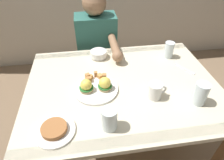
{
  "coord_description": "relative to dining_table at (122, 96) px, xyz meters",
  "views": [
    {
      "loc": [
        -0.2,
        -0.88,
        1.52
      ],
      "look_at": [
        -0.07,
        0.0,
        0.78
      ],
      "focal_mm": 30.2,
      "sensor_mm": 36.0,
      "label": 1
    }
  ],
  "objects": [
    {
      "name": "ground_plane",
      "position": [
        0.0,
        0.0,
        -0.63
      ],
      "size": [
        6.0,
        6.0,
        0.0
      ],
      "primitive_type": "plane",
      "color": "#7F664C"
    },
    {
      "name": "dining_table",
      "position": [
        0.0,
        0.0,
        0.0
      ],
      "size": [
        1.2,
        0.9,
        0.74
      ],
      "color": "beige",
      "rests_on": "ground_plane"
    },
    {
      "name": "eggs_benedict_plate",
      "position": [
        -0.17,
        -0.03,
        0.13
      ],
      "size": [
        0.27,
        0.27,
        0.09
      ],
      "color": "white",
      "rests_on": "dining_table"
    },
    {
      "name": "fruit_bowl",
      "position": [
        -0.12,
        0.33,
        0.14
      ],
      "size": [
        0.12,
        0.12,
        0.05
      ],
      "color": "white",
      "rests_on": "dining_table"
    },
    {
      "name": "coffee_mug",
      "position": [
        0.16,
        -0.14,
        0.16
      ],
      "size": [
        0.11,
        0.08,
        0.09
      ],
      "color": "white",
      "rests_on": "dining_table"
    },
    {
      "name": "fork",
      "position": [
        0.46,
        0.08,
        0.11
      ],
      "size": [
        0.09,
        0.14,
        0.0
      ],
      "color": "silver",
      "rests_on": "dining_table"
    },
    {
      "name": "water_glass_near",
      "position": [
        0.39,
        0.26,
        0.16
      ],
      "size": [
        0.07,
        0.07,
        0.12
      ],
      "color": "silver",
      "rests_on": "dining_table"
    },
    {
      "name": "water_glass_far",
      "position": [
        0.38,
        -0.22,
        0.16
      ],
      "size": [
        0.08,
        0.08,
        0.13
      ],
      "color": "silver",
      "rests_on": "dining_table"
    },
    {
      "name": "water_glass_extra",
      "position": [
        -0.13,
        -0.31,
        0.16
      ],
      "size": [
        0.08,
        0.08,
        0.12
      ],
      "color": "silver",
      "rests_on": "dining_table"
    },
    {
      "name": "side_plate",
      "position": [
        -0.39,
        -0.3,
        0.12
      ],
      "size": [
        0.2,
        0.2,
        0.04
      ],
      "color": "white",
      "rests_on": "dining_table"
    },
    {
      "name": "diner_person",
      "position": [
        -0.11,
        0.6,
        0.02
      ],
      "size": [
        0.34,
        0.54,
        1.14
      ],
      "color": "#33333D",
      "rests_on": "ground_plane"
    }
  ]
}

